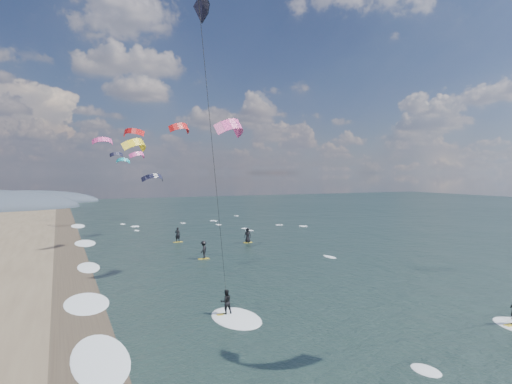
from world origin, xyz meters
name	(u,v)px	position (x,y,z in m)	size (l,w,h in m)	color
ground	(395,366)	(0.00, 0.00, 0.00)	(260.00, 260.00, 0.00)	black
wet_sand_strip	(82,331)	(-12.00, 10.00, 0.00)	(3.00, 240.00, 0.00)	#382D23
kitesurfer_near_b	(212,124)	(-6.42, 5.14, 10.52)	(6.79, 8.86, 16.80)	gold
far_kitesurfers	(214,241)	(2.16, 29.71, 0.88)	(8.84, 11.79, 1.80)	gold
bg_kite_field	(140,150)	(-0.92, 56.06, 12.01)	(12.20, 73.77, 8.12)	red
shoreline_surf	(98,303)	(-10.80, 14.75, 0.00)	(2.40, 79.40, 0.11)	white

